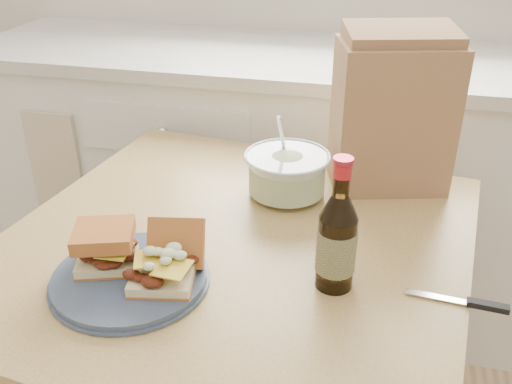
% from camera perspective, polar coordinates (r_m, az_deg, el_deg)
% --- Properties ---
extents(cabinet_run, '(2.50, 0.64, 0.94)m').
position_cam_1_polar(cabinet_run, '(2.07, 7.48, 0.88)').
color(cabinet_run, white).
rests_on(cabinet_run, ground).
extents(dining_table, '(1.05, 1.05, 0.78)m').
position_cam_1_polar(dining_table, '(1.25, -2.14, -9.14)').
color(dining_table, tan).
rests_on(dining_table, ground).
extents(plate, '(0.28, 0.28, 0.02)m').
position_cam_1_polar(plate, '(1.08, -12.49, -8.42)').
color(plate, '#3D4B63').
rests_on(plate, dining_table).
extents(sandwich_left, '(0.13, 0.13, 0.08)m').
position_cam_1_polar(sandwich_left, '(1.09, -14.84, -5.29)').
color(sandwich_left, beige).
rests_on(sandwich_left, plate).
extents(sandwich_right, '(0.13, 0.17, 0.09)m').
position_cam_1_polar(sandwich_right, '(1.04, -8.93, -6.84)').
color(sandwich_right, beige).
rests_on(sandwich_right, plate).
extents(coleslaw_bowl, '(0.20, 0.20, 0.20)m').
position_cam_1_polar(coleslaw_bowl, '(1.32, 3.11, 1.69)').
color(coleslaw_bowl, silver).
rests_on(coleslaw_bowl, dining_table).
extents(beer_bottle, '(0.07, 0.07, 0.26)m').
position_cam_1_polar(beer_bottle, '(1.01, 8.09, -4.81)').
color(beer_bottle, black).
rests_on(beer_bottle, dining_table).
extents(knife, '(0.17, 0.03, 0.01)m').
position_cam_1_polar(knife, '(1.08, 21.01, -10.37)').
color(knife, silver).
rests_on(knife, dining_table).
extents(paper_bag, '(0.30, 0.24, 0.34)m').
position_cam_1_polar(paper_bag, '(1.37, 13.46, 7.36)').
color(paper_bag, '#996A4A').
rests_on(paper_bag, dining_table).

